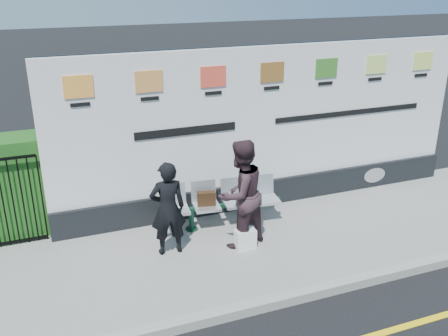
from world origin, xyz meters
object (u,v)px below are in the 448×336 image
object	(u,v)px
billboard	(268,139)
woman_right	(241,194)
bench	(222,214)
woman_left	(168,209)

from	to	relation	value
billboard	woman_right	size ratio (longest dim) A/B	4.45
billboard	woman_right	distance (m)	1.73
bench	woman_left	size ratio (longest dim) A/B	1.34
billboard	woman_left	bearing A→B (deg)	-153.21
billboard	bench	size ratio (longest dim) A/B	3.88
woman_left	woman_right	distance (m)	1.17
billboard	woman_left	xyz separation A→B (m)	(-2.24, -1.13, -0.53)
bench	billboard	bearing A→B (deg)	33.87
billboard	woman_left	size ratio (longest dim) A/B	5.19
woman_left	woman_right	bearing A→B (deg)	173.94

